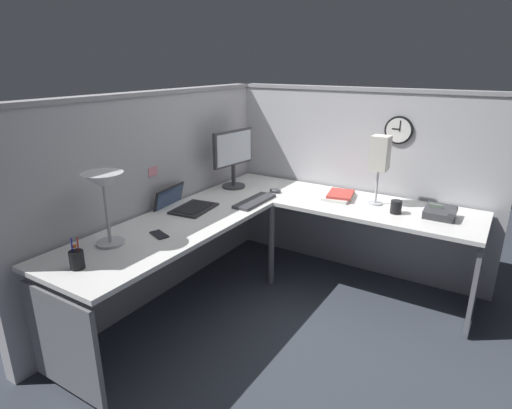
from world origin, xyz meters
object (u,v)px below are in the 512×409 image
at_px(office_phone, 441,213).
at_px(book_stack, 339,196).
at_px(monitor, 233,154).
at_px(pen_cup, 77,259).
at_px(desk_lamp_paper, 380,155).
at_px(coffee_mug, 396,207).
at_px(keyboard, 255,201).
at_px(wall_clock, 399,130).
at_px(laptop, 183,205).
at_px(desk_lamp_dome, 104,186).
at_px(computer_mouse, 275,191).
at_px(cell_phone, 159,235).

bearing_deg(office_phone, book_stack, 85.98).
height_order(monitor, pen_cup, monitor).
xyz_separation_m(pen_cup, desk_lamp_paper, (1.90, -1.03, 0.33)).
bearing_deg(monitor, coffee_mug, -86.90).
height_order(keyboard, coffee_mug, coffee_mug).
relative_size(desk_lamp_paper, wall_clock, 2.41).
distance_m(laptop, desk_lamp_dome, 0.81).
bearing_deg(desk_lamp_paper, book_stack, 91.81).
height_order(monitor, office_phone, monitor).
relative_size(keyboard, wall_clock, 1.95).
height_order(laptop, office_phone, laptop).
bearing_deg(pen_cup, desk_lamp_dome, 19.37).
distance_m(desk_lamp_dome, desk_lamp_paper, 1.96).
xyz_separation_m(computer_mouse, coffee_mug, (0.02, -0.99, 0.03)).
bearing_deg(monitor, computer_mouse, -81.87).
height_order(keyboard, pen_cup, pen_cup).
height_order(desk_lamp_dome, pen_cup, desk_lamp_dome).
distance_m(keyboard, book_stack, 0.69).
relative_size(laptop, keyboard, 0.98).
relative_size(laptop, coffee_mug, 4.38).
relative_size(desk_lamp_dome, wall_clock, 2.02).
distance_m(book_stack, desk_lamp_paper, 0.46).
bearing_deg(desk_lamp_dome, book_stack, -28.10).
distance_m(office_phone, book_stack, 0.77).
bearing_deg(laptop, pen_cup, -170.35).
bearing_deg(computer_mouse, keyboard, 178.50).
distance_m(keyboard, wall_clock, 1.26).
height_order(monitor, coffee_mug, monitor).
bearing_deg(office_phone, monitor, 94.86).
xyz_separation_m(computer_mouse, desk_lamp_dome, (-1.44, 0.33, 0.35)).
xyz_separation_m(desk_lamp_dome, desk_lamp_paper, (1.59, -1.14, 0.02)).
xyz_separation_m(pen_cup, wall_clock, (2.19, -1.08, 0.48)).
bearing_deg(computer_mouse, office_phone, -86.12).
relative_size(laptop, cell_phone, 2.92).
height_order(pen_cup, desk_lamp_paper, desk_lamp_paper).
distance_m(keyboard, coffee_mug, 1.06).
height_order(computer_mouse, cell_phone, computer_mouse).
height_order(keyboard, book_stack, book_stack).
distance_m(laptop, cell_phone, 0.54).
bearing_deg(monitor, pen_cup, -174.50).
distance_m(monitor, pen_cup, 1.72).
relative_size(keyboard, computer_mouse, 4.13).
xyz_separation_m(keyboard, computer_mouse, (0.31, -0.01, 0.01)).
bearing_deg(laptop, wall_clock, -47.64).
xyz_separation_m(computer_mouse, book_stack, (0.14, -0.51, 0.00)).
height_order(monitor, laptop, monitor).
relative_size(monitor, pen_cup, 2.78).
bearing_deg(computer_mouse, coffee_mug, -88.87).
bearing_deg(desk_lamp_paper, keyboard, 119.71).
distance_m(laptop, keyboard, 0.56).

